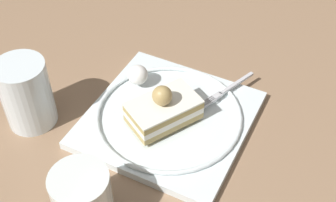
% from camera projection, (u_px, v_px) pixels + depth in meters
% --- Properties ---
extents(ground_plane, '(2.40, 2.40, 0.00)m').
position_uv_depth(ground_plane, '(182.00, 127.00, 0.74)').
color(ground_plane, '#917053').
extents(dessert_plate, '(0.26, 0.26, 0.02)m').
position_uv_depth(dessert_plate, '(168.00, 119.00, 0.74)').
color(dessert_plate, white).
rests_on(dessert_plate, ground_plane).
extents(cake_slice, '(0.12, 0.13, 0.07)m').
position_uv_depth(cake_slice, '(163.00, 109.00, 0.71)').
color(cake_slice, tan).
rests_on(cake_slice, dessert_plate).
extents(whipped_cream_dollop, '(0.03, 0.03, 0.03)m').
position_uv_depth(whipped_cream_dollop, '(138.00, 75.00, 0.77)').
color(whipped_cream_dollop, white).
rests_on(whipped_cream_dollop, dessert_plate).
extents(fork, '(0.06, 0.12, 0.00)m').
position_uv_depth(fork, '(226.00, 90.00, 0.77)').
color(fork, silver).
rests_on(fork, dessert_plate).
extents(drink_glass_near, '(0.08, 0.08, 0.09)m').
position_uv_depth(drink_glass_near, '(83.00, 201.00, 0.60)').
color(drink_glass_near, white).
rests_on(drink_glass_near, ground_plane).
extents(drink_glass_far, '(0.08, 0.08, 0.12)m').
position_uv_depth(drink_glass_far, '(27.00, 97.00, 0.72)').
color(drink_glass_far, silver).
rests_on(drink_glass_far, ground_plane).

